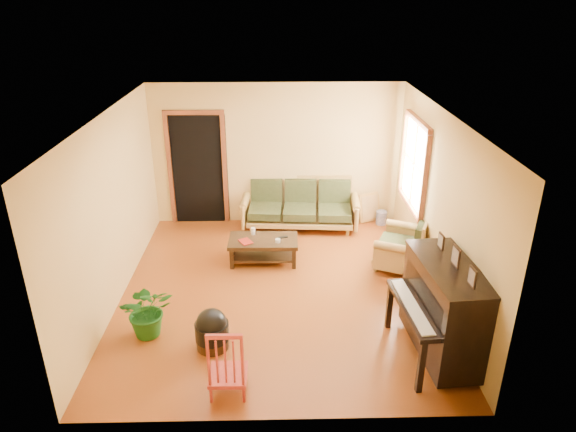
{
  "coord_description": "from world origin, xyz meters",
  "views": [
    {
      "loc": [
        0.0,
        -6.48,
        4.07
      ],
      "look_at": [
        0.16,
        0.2,
        1.1
      ],
      "focal_mm": 32.0,
      "sensor_mm": 36.0,
      "label": 1
    }
  ],
  "objects_px": {
    "sofa": "(300,205)",
    "piano": "(444,311)",
    "footstool": "(212,334)",
    "armchair": "(401,241)",
    "red_chair": "(227,358)",
    "coffee_table": "(263,250)",
    "potted_plant": "(148,310)",
    "ceramic_crock": "(381,218)"
  },
  "relations": [
    {
      "from": "piano",
      "to": "ceramic_crock",
      "type": "height_order",
      "value": "piano"
    },
    {
      "from": "ceramic_crock",
      "to": "potted_plant",
      "type": "xyz_separation_m",
      "value": [
        -3.6,
        -3.29,
        0.23
      ]
    },
    {
      "from": "piano",
      "to": "ceramic_crock",
      "type": "relative_size",
      "value": 5.44
    },
    {
      "from": "coffee_table",
      "to": "red_chair",
      "type": "xyz_separation_m",
      "value": [
        -0.32,
        -2.93,
        0.24
      ]
    },
    {
      "from": "footstool",
      "to": "ceramic_crock",
      "type": "distance_m",
      "value": 4.53
    },
    {
      "from": "coffee_table",
      "to": "sofa",
      "type": "bearing_deg",
      "value": 63.17
    },
    {
      "from": "coffee_table",
      "to": "armchair",
      "type": "bearing_deg",
      "value": -5.69
    },
    {
      "from": "sofa",
      "to": "coffee_table",
      "type": "bearing_deg",
      "value": -112.76
    },
    {
      "from": "footstool",
      "to": "potted_plant",
      "type": "relative_size",
      "value": 0.58
    },
    {
      "from": "footstool",
      "to": "piano",
      "type": "bearing_deg",
      "value": -3.98
    },
    {
      "from": "sofa",
      "to": "armchair",
      "type": "bearing_deg",
      "value": -40.38
    },
    {
      "from": "coffee_table",
      "to": "armchair",
      "type": "relative_size",
      "value": 1.24
    },
    {
      "from": "coffee_table",
      "to": "armchair",
      "type": "xyz_separation_m",
      "value": [
        2.17,
        -0.22,
        0.24
      ]
    },
    {
      "from": "footstool",
      "to": "red_chair",
      "type": "bearing_deg",
      "value": -70.91
    },
    {
      "from": "armchair",
      "to": "red_chair",
      "type": "distance_m",
      "value": 3.69
    },
    {
      "from": "sofa",
      "to": "armchair",
      "type": "xyz_separation_m",
      "value": [
        1.53,
        -1.5,
        -0.01
      ]
    },
    {
      "from": "sofa",
      "to": "potted_plant",
      "type": "relative_size",
      "value": 2.9
    },
    {
      "from": "piano",
      "to": "ceramic_crock",
      "type": "bearing_deg",
      "value": 84.82
    },
    {
      "from": "piano",
      "to": "potted_plant",
      "type": "distance_m",
      "value": 3.62
    },
    {
      "from": "armchair",
      "to": "potted_plant",
      "type": "height_order",
      "value": "armchair"
    },
    {
      "from": "piano",
      "to": "red_chair",
      "type": "xyz_separation_m",
      "value": [
        -2.49,
        -0.57,
        -0.17
      ]
    },
    {
      "from": "coffee_table",
      "to": "red_chair",
      "type": "relative_size",
      "value": 1.26
    },
    {
      "from": "ceramic_crock",
      "to": "footstool",
      "type": "bearing_deg",
      "value": -127.78
    },
    {
      "from": "coffee_table",
      "to": "piano",
      "type": "bearing_deg",
      "value": -47.49
    },
    {
      "from": "sofa",
      "to": "red_chair",
      "type": "relative_size",
      "value": 2.39
    },
    {
      "from": "ceramic_crock",
      "to": "red_chair",
      "type": "bearing_deg",
      "value": -120.08
    },
    {
      "from": "footstool",
      "to": "ceramic_crock",
      "type": "relative_size",
      "value": 1.64
    },
    {
      "from": "sofa",
      "to": "armchair",
      "type": "distance_m",
      "value": 2.14
    },
    {
      "from": "piano",
      "to": "potted_plant",
      "type": "relative_size",
      "value": 1.91
    },
    {
      "from": "red_chair",
      "to": "coffee_table",
      "type": "bearing_deg",
      "value": 84.1
    },
    {
      "from": "piano",
      "to": "red_chair",
      "type": "height_order",
      "value": "piano"
    },
    {
      "from": "sofa",
      "to": "piano",
      "type": "height_order",
      "value": "piano"
    },
    {
      "from": "sofa",
      "to": "red_chair",
      "type": "bearing_deg",
      "value": -98.87
    },
    {
      "from": "armchair",
      "to": "ceramic_crock",
      "type": "distance_m",
      "value": 1.65
    },
    {
      "from": "coffee_table",
      "to": "potted_plant",
      "type": "height_order",
      "value": "potted_plant"
    },
    {
      "from": "footstool",
      "to": "armchair",
      "type": "bearing_deg",
      "value": 35.42
    },
    {
      "from": "piano",
      "to": "potted_plant",
      "type": "height_order",
      "value": "piano"
    },
    {
      "from": "sofa",
      "to": "coffee_table",
      "type": "xyz_separation_m",
      "value": [
        -0.65,
        -1.28,
        -0.25
      ]
    },
    {
      "from": "footstool",
      "to": "ceramic_crock",
      "type": "bearing_deg",
      "value": 52.22
    },
    {
      "from": "piano",
      "to": "red_chair",
      "type": "relative_size",
      "value": 1.58
    },
    {
      "from": "armchair",
      "to": "piano",
      "type": "height_order",
      "value": "piano"
    },
    {
      "from": "footstool",
      "to": "red_chair",
      "type": "xyz_separation_m",
      "value": [
        0.26,
        -0.76,
        0.24
      ]
    }
  ]
}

